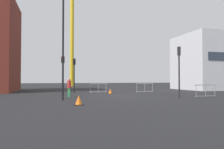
% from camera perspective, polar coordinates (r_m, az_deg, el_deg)
% --- Properties ---
extents(ground, '(160.00, 160.00, 0.00)m').
position_cam_1_polar(ground, '(20.39, 2.81, -5.63)').
color(ground, black).
extents(office_block, '(10.68, 8.31, 8.33)m').
position_cam_1_polar(office_block, '(37.31, 25.36, 2.84)').
color(office_block, silver).
rests_on(office_block, ground).
extents(construction_crane, '(18.34, 4.03, 26.70)m').
position_cam_1_polar(construction_crane, '(53.46, -10.95, 16.01)').
color(construction_crane, yellow).
rests_on(construction_crane, ground).
extents(streetlamp_tall, '(0.73, 1.98, 9.28)m').
position_cam_1_polar(streetlamp_tall, '(16.57, -12.55, 12.14)').
color(streetlamp_tall, black).
rests_on(streetlamp_tall, ground).
extents(traffic_light_near, '(0.30, 0.39, 3.91)m').
position_cam_1_polar(traffic_light_near, '(24.97, -9.95, 1.22)').
color(traffic_light_near, black).
rests_on(traffic_light_near, ground).
extents(traffic_light_crosswalk, '(0.34, 0.39, 4.19)m').
position_cam_1_polar(traffic_light_crosswalk, '(18.40, 17.27, 2.71)').
color(traffic_light_crosswalk, '#232326').
rests_on(traffic_light_crosswalk, ground).
extents(traffic_light_island, '(0.37, 0.37, 3.97)m').
position_cam_1_polar(traffic_light_island, '(23.32, -12.87, 1.50)').
color(traffic_light_island, black).
rests_on(traffic_light_island, ground).
extents(pedestrian_walking, '(0.34, 0.34, 1.66)m').
position_cam_1_polar(pedestrian_walking, '(19.29, -11.23, -2.99)').
color(pedestrian_walking, '#2D844C').
rests_on(pedestrian_walking, ground).
extents(safety_barrier_front, '(2.11, 0.33, 1.08)m').
position_cam_1_polar(safety_barrier_front, '(25.10, -3.65, -3.54)').
color(safety_barrier_front, '#B2B5BA').
rests_on(safety_barrier_front, ground).
extents(safety_barrier_left_run, '(2.32, 0.26, 1.08)m').
position_cam_1_polar(safety_barrier_left_run, '(26.00, 8.63, -3.45)').
color(safety_barrier_left_run, '#B2B5BA').
rests_on(safety_barrier_left_run, ground).
extents(safety_barrier_rear, '(2.30, 0.28, 1.08)m').
position_cam_1_polar(safety_barrier_rear, '(20.37, 23.48, -3.93)').
color(safety_barrier_rear, gray).
rests_on(safety_barrier_rear, ground).
extents(traffic_cone_orange, '(0.57, 0.57, 0.58)m').
position_cam_1_polar(traffic_cone_orange, '(13.15, -8.77, -6.80)').
color(traffic_cone_orange, black).
rests_on(traffic_cone_orange, ground).
extents(traffic_cone_on_verge, '(0.64, 0.64, 0.65)m').
position_cam_1_polar(traffic_cone_on_verge, '(28.81, -11.38, -3.76)').
color(traffic_cone_on_verge, black).
rests_on(traffic_cone_on_verge, ground).
extents(traffic_cone_by_barrier, '(0.54, 0.54, 0.55)m').
position_cam_1_polar(traffic_cone_by_barrier, '(23.24, -0.47, -4.48)').
color(traffic_cone_by_barrier, black).
rests_on(traffic_cone_by_barrier, ground).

